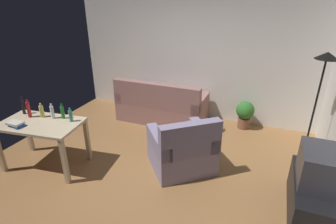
% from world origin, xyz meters
% --- Properties ---
extents(ground_plane, '(5.20, 4.40, 0.02)m').
position_xyz_m(ground_plane, '(0.00, 0.00, -0.01)').
color(ground_plane, olive).
extents(wall_rear, '(5.20, 0.10, 2.70)m').
position_xyz_m(wall_rear, '(0.00, 2.20, 1.35)').
color(wall_rear, silver).
rests_on(wall_rear, ground_plane).
extents(couch, '(1.83, 0.84, 0.92)m').
position_xyz_m(couch, '(-0.49, 1.59, 0.31)').
color(couch, '#996B66').
rests_on(couch, ground_plane).
extents(tv_stand, '(0.44, 1.10, 0.48)m').
position_xyz_m(tv_stand, '(2.25, -0.19, 0.24)').
color(tv_stand, black).
rests_on(tv_stand, ground_plane).
extents(tv, '(0.41, 0.60, 0.44)m').
position_xyz_m(tv, '(2.25, -0.19, 0.70)').
color(tv, '#2D2D33').
rests_on(tv, tv_stand).
extents(torchiere_lamp, '(0.32, 0.32, 1.81)m').
position_xyz_m(torchiere_lamp, '(2.25, 0.96, 1.41)').
color(torchiere_lamp, black).
rests_on(torchiere_lamp, ground_plane).
extents(desk, '(1.28, 0.85, 0.76)m').
position_xyz_m(desk, '(-1.53, -0.59, 0.65)').
color(desk, '#C6B28E').
rests_on(desk, ground_plane).
extents(potted_plant, '(0.36, 0.36, 0.57)m').
position_xyz_m(potted_plant, '(1.20, 1.90, 0.33)').
color(potted_plant, brown).
rests_on(potted_plant, ground_plane).
extents(armchair, '(1.23, 1.22, 0.92)m').
position_xyz_m(armchair, '(0.49, 0.13, 0.32)').
color(armchair, gray).
rests_on(armchair, ground_plane).
extents(bottle_dark, '(0.05, 0.05, 0.30)m').
position_xyz_m(bottle_dark, '(-2.01, -0.44, 0.89)').
color(bottle_dark, black).
rests_on(bottle_dark, desk).
extents(bottle_red, '(0.06, 0.06, 0.29)m').
position_xyz_m(bottle_red, '(-1.82, -0.50, 0.89)').
color(bottle_red, '#AD2323').
rests_on(bottle_red, desk).
extents(bottle_squat, '(0.07, 0.07, 0.23)m').
position_xyz_m(bottle_squat, '(-1.65, -0.42, 0.86)').
color(bottle_squat, '#BCB24C').
rests_on(bottle_squat, desk).
extents(bottle_clear, '(0.05, 0.05, 0.24)m').
position_xyz_m(bottle_clear, '(-1.45, -0.40, 0.87)').
color(bottle_clear, silver).
rests_on(bottle_clear, desk).
extents(bottle_green, '(0.05, 0.05, 0.24)m').
position_xyz_m(bottle_green, '(-1.31, -0.34, 0.86)').
color(bottle_green, '#1E722D').
rests_on(bottle_green, desk).
extents(bottle_tall, '(0.05, 0.05, 0.22)m').
position_xyz_m(bottle_tall, '(-1.12, -0.38, 0.85)').
color(bottle_tall, teal).
rests_on(bottle_tall, desk).
extents(book_stack, '(0.25, 0.17, 0.07)m').
position_xyz_m(book_stack, '(-1.76, -0.81, 0.79)').
color(book_stack, navy).
rests_on(book_stack, desk).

